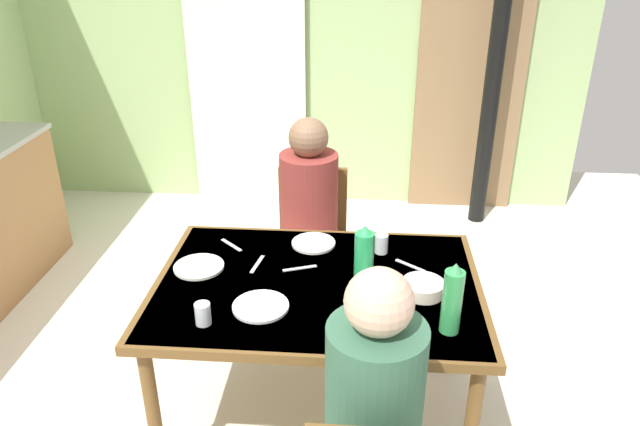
{
  "coord_description": "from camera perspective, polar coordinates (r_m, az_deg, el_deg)",
  "views": [
    {
      "loc": [
        0.56,
        -2.23,
        2.06
      ],
      "look_at": [
        0.39,
        0.02,
        0.98
      ],
      "focal_mm": 33.52,
      "sensor_mm": 36.0,
      "label": 1
    }
  ],
  "objects": [
    {
      "name": "cutlery_knife_far",
      "position": [
        2.63,
        -6.01,
        -4.88
      ],
      "size": [
        0.04,
        0.15,
        0.0
      ],
      "primitive_type": "cube",
      "rotation": [
        0.0,
        0.0,
        4.54
      ],
      "color": "silver",
      "rests_on": "dining_table"
    },
    {
      "name": "drinking_glass_by_near_diner",
      "position": [
        2.28,
        -11.12,
        -9.42
      ],
      "size": [
        0.06,
        0.06,
        0.09
      ],
      "primitive_type": "cylinder",
      "color": "silver",
      "rests_on": "dining_table"
    },
    {
      "name": "dinner_plate_far_side",
      "position": [
        2.65,
        -11.49,
        -5.05
      ],
      "size": [
        0.22,
        0.22,
        0.01
      ],
      "primitive_type": "cylinder",
      "color": "white",
      "rests_on": "dining_table"
    },
    {
      "name": "cutlery_fork_near",
      "position": [
        2.59,
        -1.95,
        -5.29
      ],
      "size": [
        0.15,
        0.07,
        0.0
      ],
      "primitive_type": "cube",
      "rotation": [
        0.0,
        0.0,
        0.35
      ],
      "color": "silver",
      "rests_on": "dining_table"
    },
    {
      "name": "cutlery_knife_near",
      "position": [
        2.64,
        8.6,
        -4.98
      ],
      "size": [
        0.13,
        0.1,
        0.0
      ],
      "primitive_type": "cube",
      "rotation": [
        0.0,
        0.0,
        2.49
      ],
      "color": "silver",
      "rests_on": "dining_table"
    },
    {
      "name": "drinking_glass_by_far_diner",
      "position": [
        2.71,
        5.88,
        -2.93
      ],
      "size": [
        0.06,
        0.06,
        0.09
      ],
      "primitive_type": "cylinder",
      "color": "silver",
      "rests_on": "dining_table"
    },
    {
      "name": "dinner_plate_far_center",
      "position": [
        2.29,
        5.77,
        -9.94
      ],
      "size": [
        0.22,
        0.22,
        0.01
      ],
      "primitive_type": "cylinder",
      "color": "white",
      "rests_on": "dining_table"
    },
    {
      "name": "door_wooden",
      "position": [
        4.71,
        14.14,
        11.94
      ],
      "size": [
        0.8,
        0.05,
        2.0
      ],
      "primitive_type": "cube",
      "color": "#8F6D49",
      "rests_on": "ground_plane"
    },
    {
      "name": "cutlery_fork_far",
      "position": [
        2.8,
        -8.46,
        -3.04
      ],
      "size": [
        0.12,
        0.11,
        0.0
      ],
      "primitive_type": "cube",
      "rotation": [
        0.0,
        0.0,
        2.39
      ],
      "color": "silver",
      "rests_on": "dining_table"
    },
    {
      "name": "water_bottle_green_near",
      "position": [
        2.4,
        4.21,
        -4.4
      ],
      "size": [
        0.08,
        0.08,
        0.28
      ],
      "color": "green",
      "rests_on": "dining_table"
    },
    {
      "name": "ground_plane",
      "position": [
        3.09,
        -7.54,
        -16.49
      ],
      "size": [
        6.18,
        6.18,
        0.0
      ],
      "primitive_type": "plane",
      "color": "silver"
    },
    {
      "name": "dinner_plate_near_right",
      "position": [
        2.35,
        -5.69,
        -8.86
      ],
      "size": [
        0.22,
        0.22,
        0.01
      ],
      "primitive_type": "cylinder",
      "color": "white",
      "rests_on": "dining_table"
    },
    {
      "name": "dining_table",
      "position": [
        2.53,
        -0.26,
        -8.01
      ],
      "size": [
        1.36,
        0.95,
        0.73
      ],
      "color": "brown",
      "rests_on": "ground_plane"
    },
    {
      "name": "stove_pipe_column",
      "position": [
        4.39,
        16.78,
        16.49
      ],
      "size": [
        0.12,
        0.12,
        2.87
      ],
      "primitive_type": "cylinder",
      "color": "black",
      "rests_on": "ground_plane"
    },
    {
      "name": "wall_back",
      "position": [
        4.68,
        -2.68,
        18.0
      ],
      "size": [
        4.44,
        0.1,
        2.87
      ],
      "primitive_type": "cube",
      "color": "#A4C480",
      "rests_on": "ground_plane"
    },
    {
      "name": "dinner_plate_near_left",
      "position": [
        2.78,
        -0.63,
        -2.89
      ],
      "size": [
        0.2,
        0.2,
        0.01
      ],
      "primitive_type": "cylinder",
      "color": "white",
      "rests_on": "dining_table"
    },
    {
      "name": "curtain_panel",
      "position": [
        4.67,
        -7.13,
        14.98
      ],
      "size": [
        0.9,
        0.03,
        2.41
      ],
      "primitive_type": "cube",
      "color": "white",
      "rests_on": "ground_plane"
    },
    {
      "name": "water_bottle_green_far",
      "position": [
        2.2,
        12.51,
        -8.09
      ],
      "size": [
        0.07,
        0.07,
        0.28
      ],
      "color": "green",
      "rests_on": "dining_table"
    },
    {
      "name": "person_far_diner",
      "position": [
        3.08,
        -1.08,
        1.16
      ],
      "size": [
        0.3,
        0.37,
        0.77
      ],
      "rotation": [
        0.0,
        0.0,
        3.14
      ],
      "color": "maroon",
      "rests_on": "ground_plane"
    },
    {
      "name": "serving_bowl_center",
      "position": [
        2.45,
        9.81,
        -7.04
      ],
      "size": [
        0.17,
        0.17,
        0.05
      ],
      "primitive_type": "cylinder",
      "color": "#F3E1CA",
      "rests_on": "dining_table"
    },
    {
      "name": "person_near_diner",
      "position": [
        1.9,
        5.21,
        -16.68
      ],
      "size": [
        0.3,
        0.37,
        0.77
      ],
      "color": "#3D6853",
      "rests_on": "ground_plane"
    },
    {
      "name": "chair_far_diner",
      "position": [
        3.33,
        -0.82,
        -2.31
      ],
      "size": [
        0.4,
        0.4,
        0.87
      ],
      "rotation": [
        0.0,
        0.0,
        3.14
      ],
      "color": "brown",
      "rests_on": "ground_plane"
    }
  ]
}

